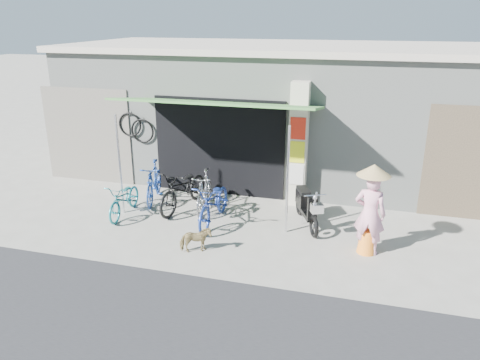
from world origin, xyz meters
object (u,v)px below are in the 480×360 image
(bike_teal, at_px, (125,199))
(bike_navy, at_px, (214,203))
(bike_blue, at_px, (154,182))
(nun, at_px, (370,210))
(bike_silver, at_px, (204,191))
(moped, at_px, (306,207))
(street_dog, at_px, (196,240))
(bike_black, at_px, (184,189))

(bike_teal, xyz_separation_m, bike_navy, (2.15, 0.14, 0.09))
(bike_blue, xyz_separation_m, nun, (5.20, -1.34, 0.39))
(bike_teal, height_order, bike_silver, bike_silver)
(bike_blue, relative_size, moped, 1.06)
(bike_silver, relative_size, bike_navy, 0.84)
(bike_navy, bearing_deg, bike_blue, 155.77)
(bike_navy, height_order, street_dog, bike_navy)
(bike_silver, relative_size, moped, 0.99)
(bike_teal, xyz_separation_m, moped, (4.14, 0.61, 0.03))
(bike_blue, height_order, bike_navy, bike_blue)
(bike_teal, bearing_deg, moped, 3.97)
(bike_teal, height_order, nun, nun)
(bike_teal, height_order, bike_black, bike_black)
(bike_teal, distance_m, moped, 4.18)
(bike_blue, distance_m, nun, 5.38)
(bike_blue, bearing_deg, bike_navy, -38.34)
(bike_silver, height_order, street_dog, bike_silver)
(bike_blue, height_order, bike_silver, bike_blue)
(street_dog, height_order, nun, nun)
(bike_blue, bearing_deg, street_dog, -63.19)
(bike_teal, height_order, moped, moped)
(moped, bearing_deg, nun, -59.40)
(bike_black, bearing_deg, bike_navy, -21.19)
(bike_silver, bearing_deg, bike_teal, -161.90)
(bike_navy, xyz_separation_m, nun, (3.33, -0.50, 0.41))
(nun, bearing_deg, bike_navy, 0.16)
(bike_silver, xyz_separation_m, street_dog, (0.56, -2.07, -0.21))
(bike_teal, relative_size, bike_silver, 0.98)
(nun, bearing_deg, bike_blue, -5.68)
(bike_blue, bearing_deg, bike_teal, -120.40)
(bike_blue, xyz_separation_m, bike_navy, (1.87, -0.84, -0.01))
(bike_blue, distance_m, bike_silver, 1.40)
(bike_black, relative_size, nun, 1.06)
(bike_blue, relative_size, nun, 0.92)
(bike_black, xyz_separation_m, street_dog, (1.05, -1.99, -0.25))
(bike_blue, bearing_deg, bike_black, -29.52)
(street_dog, distance_m, moped, 2.68)
(bike_blue, xyz_separation_m, bike_black, (0.90, -0.25, 0.00))
(bike_navy, bearing_deg, moped, 13.29)
(street_dog, bearing_deg, moped, -72.68)
(street_dog, bearing_deg, bike_silver, -12.14)
(bike_black, distance_m, moped, 2.96)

